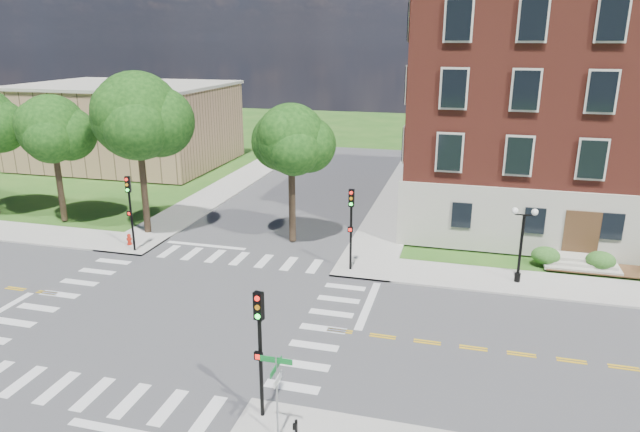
% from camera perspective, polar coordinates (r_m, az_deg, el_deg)
% --- Properties ---
extents(ground, '(160.00, 160.00, 0.00)m').
position_cam_1_polar(ground, '(29.54, -13.51, -9.20)').
color(ground, '#235217').
rests_on(ground, ground).
extents(road_ew, '(90.00, 12.00, 0.01)m').
position_cam_1_polar(road_ew, '(29.53, -13.51, -9.19)').
color(road_ew, '#3D3D3F').
rests_on(road_ew, ground).
extents(road_ns, '(12.00, 90.00, 0.01)m').
position_cam_1_polar(road_ns, '(29.53, -13.51, -9.19)').
color(road_ns, '#3D3D3F').
rests_on(road_ns, ground).
extents(sidewalk_ne, '(34.00, 34.00, 0.12)m').
position_cam_1_polar(sidewalk_ne, '(40.58, 17.21, -1.97)').
color(sidewalk_ne, '#9E9B93').
rests_on(sidewalk_ne, ground).
extents(sidewalk_nw, '(34.00, 34.00, 0.12)m').
position_cam_1_polar(sidewalk_nw, '(49.56, -20.95, 1.13)').
color(sidewalk_nw, '#9E9B93').
rests_on(sidewalk_nw, ground).
extents(crosswalk_east, '(2.20, 10.20, 0.02)m').
position_cam_1_polar(crosswalk_east, '(27.10, 0.31, -11.23)').
color(crosswalk_east, silver).
rests_on(crosswalk_east, ground).
extents(stop_bar_east, '(0.40, 5.50, 0.00)m').
position_cam_1_polar(stop_bar_east, '(29.41, 4.86, -8.86)').
color(stop_bar_east, silver).
rests_on(stop_bar_east, ground).
extents(main_building, '(30.60, 22.40, 16.50)m').
position_cam_1_polar(main_building, '(46.53, 28.70, 9.60)').
color(main_building, '#B4AE9F').
rests_on(main_building, ground).
extents(secondary_building, '(20.40, 15.40, 8.30)m').
position_cam_1_polar(secondary_building, '(64.22, -18.71, 8.73)').
color(secondary_building, '#A17B59').
rests_on(secondary_building, ground).
extents(tree_b, '(4.73, 4.73, 9.15)m').
position_cam_1_polar(tree_b, '(44.56, -25.23, 7.89)').
color(tree_b, black).
rests_on(tree_b, ground).
extents(tree_c, '(5.80, 5.80, 10.88)m').
position_cam_1_polar(tree_c, '(39.52, -17.82, 9.47)').
color(tree_c, black).
rests_on(tree_c, ground).
extents(tree_d, '(4.46, 4.46, 9.03)m').
position_cam_1_polar(tree_d, '(36.17, -2.90, 7.67)').
color(tree_d, black).
rests_on(tree_d, ground).
extents(traffic_signal_se, '(0.35, 0.40, 4.80)m').
position_cam_1_polar(traffic_signal_se, '(19.97, -6.05, -12.12)').
color(traffic_signal_se, black).
rests_on(traffic_signal_se, ground).
extents(traffic_signal_ne, '(0.34, 0.37, 4.80)m').
position_cam_1_polar(traffic_signal_ne, '(32.26, 3.13, -0.30)').
color(traffic_signal_ne, black).
rests_on(traffic_signal_ne, ground).
extents(traffic_signal_nw, '(0.37, 0.43, 4.80)m').
position_cam_1_polar(traffic_signal_nw, '(37.07, -18.48, 1.17)').
color(traffic_signal_nw, black).
rests_on(traffic_signal_nw, ground).
extents(twin_lamp_west, '(1.36, 0.36, 4.23)m').
position_cam_1_polar(twin_lamp_west, '(32.64, 19.51, -2.33)').
color(twin_lamp_west, black).
rests_on(twin_lamp_west, ground).
extents(street_sign_pole, '(1.10, 1.10, 3.10)m').
position_cam_1_polar(street_sign_pole, '(19.32, -4.34, -16.24)').
color(street_sign_pole, gray).
rests_on(street_sign_pole, ground).
extents(fire_hydrant, '(0.35, 0.35, 0.75)m').
position_cam_1_polar(fire_hydrant, '(39.00, -18.53, -2.25)').
color(fire_hydrant, red).
rests_on(fire_hydrant, ground).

